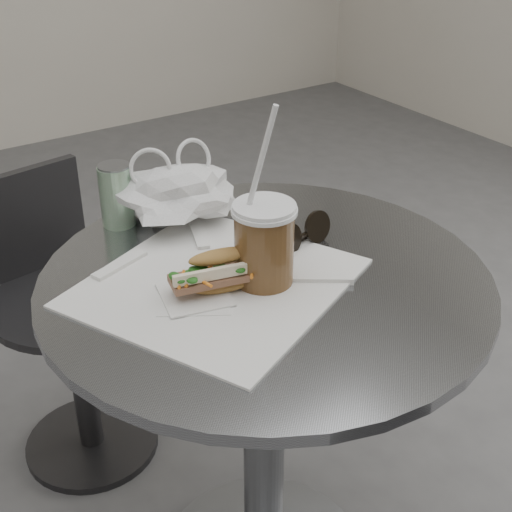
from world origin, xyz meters
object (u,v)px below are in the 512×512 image
cafe_table (264,401)px  sunglasses (302,235)px  iced_coffee (264,243)px  banh_mi (223,272)px  drink_can (117,195)px  chair_far (69,339)px

cafe_table → sunglasses: size_ratio=5.67×
iced_coffee → banh_mi: bearing=169.5°
cafe_table → iced_coffee: iced_coffee is taller
sunglasses → cafe_table: bearing=-165.7°
sunglasses → banh_mi: bearing=-173.8°
banh_mi → drink_can: size_ratio=1.87×
iced_coffee → drink_can: size_ratio=2.53×
iced_coffee → drink_can: bearing=108.4°
cafe_table → banh_mi: 0.32m
sunglasses → drink_can: size_ratio=1.12×
banh_mi → drink_can: (-0.04, 0.31, 0.02)m
chair_far → banh_mi: 0.75m
iced_coffee → drink_can: 0.34m
sunglasses → drink_can: drink_can is taller
chair_far → sunglasses: sunglasses is taller
cafe_table → sunglasses: 0.32m
cafe_table → drink_can: bearing=111.9°
cafe_table → iced_coffee: (-0.02, -0.02, 0.35)m
banh_mi → cafe_table: bearing=16.0°
chair_far → iced_coffee: iced_coffee is taller
banh_mi → sunglasses: size_ratio=1.67×
chair_far → cafe_table: bearing=97.4°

